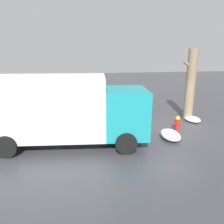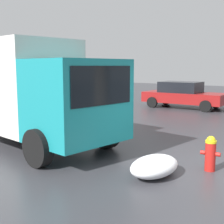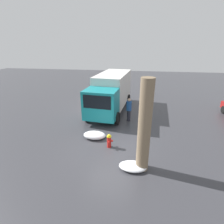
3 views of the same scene
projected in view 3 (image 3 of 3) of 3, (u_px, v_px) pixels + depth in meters
name	position (u px, v px, depth m)	size (l,w,h in m)	color
ground_plane	(109.00, 147.00, 9.74)	(60.00, 60.00, 0.00)	#38383D
fire_hydrant	(109.00, 141.00, 9.59)	(0.44, 0.34, 0.79)	red
tree_trunk	(145.00, 127.00, 7.32)	(0.85, 0.56, 4.19)	#7F6B51
delivery_truck	(111.00, 91.00, 14.60)	(7.27, 3.03, 3.06)	teal
pedestrian	(129.00, 109.00, 12.76)	(0.38, 0.38, 1.73)	#23232D
snow_pile_by_hydrant	(95.00, 135.00, 10.57)	(0.86, 1.35, 0.42)	white
snow_pile_curbside	(133.00, 166.00, 8.00)	(0.83, 1.27, 0.25)	white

